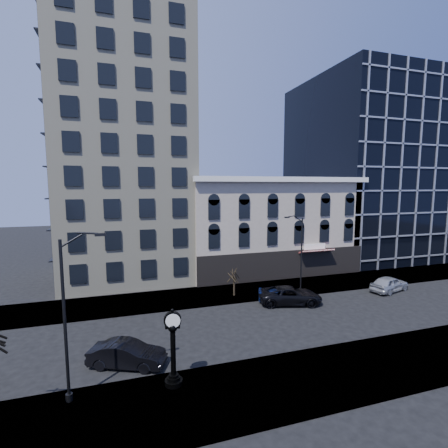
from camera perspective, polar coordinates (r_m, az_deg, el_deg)
name	(u,v)px	position (r m, az deg, el deg)	size (l,w,h in m)	color
ground	(215,330)	(27.16, -1.57, -18.15)	(160.00, 160.00, 0.00)	black
sidewalk_far	(194,297)	(34.34, -5.32, -12.63)	(160.00, 6.00, 0.12)	#9C998E
sidewalk_near	(254,389)	(20.51, 5.30, -26.94)	(160.00, 6.00, 0.12)	#9C998E
cream_tower	(124,121)	(43.32, -17.12, 16.93)	(15.90, 15.40, 42.50)	beige
victorian_row	(268,226)	(44.13, 7.78, -0.41)	(22.60, 11.19, 12.50)	#B7A997
glass_office	(366,170)	(59.12, 23.76, 8.65)	(20.00, 20.15, 28.00)	black
street_clock	(173,351)	(19.89, -8.94, -21.13)	(1.02, 1.02, 4.50)	black
street_lamp_near	(76,272)	(18.35, -24.53, -7.75)	(2.37, 0.36, 9.15)	black
street_lamp_far	(297,233)	(34.71, 12.73, -1.63)	(2.18, 0.43, 8.43)	black
bare_tree_far	(234,272)	(33.75, 1.80, -8.45)	(1.92, 1.92, 3.30)	black
car_near_b	(127,354)	(23.01, -16.67, -21.08)	(1.68, 4.83, 1.59)	black
car_far_a	(290,295)	(32.89, 11.56, -12.18)	(2.79, 6.06, 1.68)	black
car_far_b	(281,296)	(33.05, 10.02, -12.43)	(1.80, 4.42, 1.28)	#0C194C
car_far_c	(389,284)	(40.09, 27.04, -9.34)	(1.99, 4.93, 1.68)	#A5A8AD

